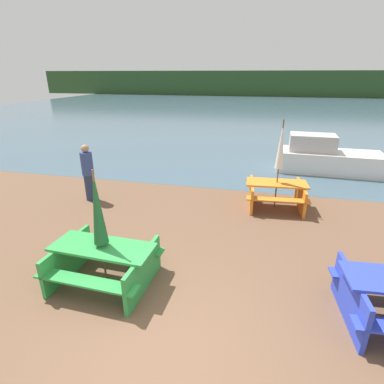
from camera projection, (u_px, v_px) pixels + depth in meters
The scene contains 9 objects.
ground_plane at pixel (161, 349), 4.09m from camera, with size 60.00×60.00×0.00m, color brown.
water at pixel (254, 109), 32.36m from camera, with size 60.00×50.00×0.00m.
far_treeline at pixel (260, 83), 49.73m from camera, with size 80.00×1.60×4.00m.
picnic_table_green at pixel (104, 260), 5.26m from camera, with size 1.83×1.45×0.74m.
picnic_table_orange at pixel (276, 192), 8.31m from camera, with size 1.71×1.49×0.73m.
umbrella_darkgreen at pixel (97, 208), 4.89m from camera, with size 0.25×0.25×2.12m.
umbrella_white at pixel (281, 146), 7.83m from camera, with size 0.21×0.21×2.43m.
boat at pixel (325, 158), 11.34m from camera, with size 3.79×1.62×1.40m.
person at pixel (88, 173), 8.65m from camera, with size 0.33×0.33×1.66m.
Camera 1 is at (1.11, -2.83, 3.50)m, focal length 28.00 mm.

